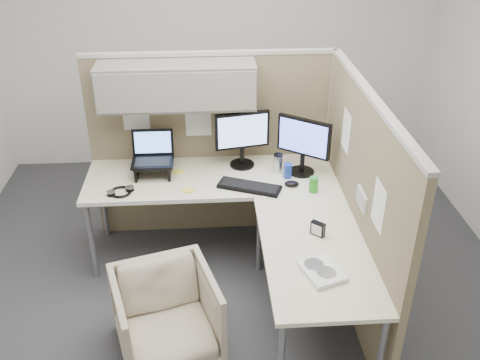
{
  "coord_description": "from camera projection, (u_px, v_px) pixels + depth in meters",
  "views": [
    {
      "loc": [
        -0.13,
        -3.17,
        2.81
      ],
      "look_at": [
        0.1,
        0.25,
        0.85
      ],
      "focal_mm": 40.0,
      "sensor_mm": 36.0,
      "label": 1
    }
  ],
  "objects": [
    {
      "name": "monitor_left",
      "position": [
        242.0,
        135.0,
        4.26
      ],
      "size": [
        0.44,
        0.2,
        0.47
      ],
      "rotation": [
        0.0,
        0.0,
        0.19
      ],
      "color": "black",
      "rests_on": "desk"
    },
    {
      "name": "desk_clock",
      "position": [
        318.0,
        229.0,
        3.53
      ],
      "size": [
        0.1,
        0.09,
        0.1
      ],
      "rotation": [
        0.0,
        0.0,
        -0.72
      ],
      "color": "black",
      "rests_on": "desk"
    },
    {
      "name": "desk",
      "position": [
        244.0,
        207.0,
        3.92
      ],
      "size": [
        2.0,
        1.98,
        0.73
      ],
      "color": "beige",
      "rests_on": "ground"
    },
    {
      "name": "headphones",
      "position": [
        121.0,
        192.0,
        4.01
      ],
      "size": [
        0.22,
        0.22,
        0.03
      ],
      "rotation": [
        0.0,
        0.0,
        0.42
      ],
      "color": "black",
      "rests_on": "desk"
    },
    {
      "name": "partition_back",
      "position": [
        196.0,
        119.0,
        4.3
      ],
      "size": [
        2.0,
        0.36,
        1.63
      ],
      "color": "#817254",
      "rests_on": "ground"
    },
    {
      "name": "partition_right",
      "position": [
        357.0,
        203.0,
        3.73
      ],
      "size": [
        0.07,
        2.03,
        1.63
      ],
      "color": "#817254",
      "rests_on": "ground"
    },
    {
      "name": "sticky_note_c",
      "position": [
        179.0,
        172.0,
        4.3
      ],
      "size": [
        0.1,
        0.1,
        0.01
      ],
      "primitive_type": "cube",
      "rotation": [
        0.0,
        0.0,
        0.31
      ],
      "color": "yellow",
      "rests_on": "desk"
    },
    {
      "name": "sticky_note_a",
      "position": [
        188.0,
        190.0,
        4.04
      ],
      "size": [
        0.1,
        0.1,
        0.01
      ],
      "primitive_type": "cube",
      "rotation": [
        0.0,
        0.0,
        0.4
      ],
      "color": "yellow",
      "rests_on": "desk"
    },
    {
      "name": "laptop_station",
      "position": [
        153.0,
        160.0,
        4.21
      ],
      "size": [
        0.32,
        0.28,
        0.34
      ],
      "color": "black",
      "rests_on": "desk"
    },
    {
      "name": "office_chair",
      "position": [
        166.0,
        312.0,
        3.49
      ],
      "size": [
        0.78,
        0.75,
        0.65
      ],
      "primitive_type": "imported",
      "rotation": [
        0.0,
        0.0,
        0.29
      ],
      "color": "beige",
      "rests_on": "ground"
    },
    {
      "name": "monitor_right",
      "position": [
        304.0,
        142.0,
        4.15
      ],
      "size": [
        0.38,
        0.28,
        0.47
      ],
      "rotation": [
        0.0,
        0.0,
        -0.62
      ],
      "color": "black",
      "rests_on": "desk"
    },
    {
      "name": "paper_stack",
      "position": [
        322.0,
        271.0,
        3.2
      ],
      "size": [
        0.28,
        0.32,
        0.03
      ],
      "rotation": [
        0.0,
        0.0,
        0.33
      ],
      "color": "white",
      "rests_on": "desk"
    },
    {
      "name": "travel_mug",
      "position": [
        278.0,
        163.0,
        4.26
      ],
      "size": [
        0.07,
        0.07,
        0.16
      ],
      "color": "silver",
      "rests_on": "desk"
    },
    {
      "name": "soda_can_green",
      "position": [
        314.0,
        185.0,
        4.01
      ],
      "size": [
        0.07,
        0.07,
        0.12
      ],
      "primitive_type": "cylinder",
      "color": "#268C1E",
      "rests_on": "desk"
    },
    {
      "name": "mouse",
      "position": [
        292.0,
        184.0,
        4.1
      ],
      "size": [
        0.12,
        0.08,
        0.04
      ],
      "primitive_type": "ellipsoid",
      "rotation": [
        0.0,
        0.0,
        -0.1
      ],
      "color": "black",
      "rests_on": "desk"
    },
    {
      "name": "soda_can_silver",
      "position": [
        288.0,
        171.0,
        4.19
      ],
      "size": [
        0.07,
        0.07,
        0.12
      ],
      "primitive_type": "cylinder",
      "color": "#1E3FA5",
      "rests_on": "desk"
    },
    {
      "name": "ground",
      "position": [
        229.0,
        291.0,
        4.15
      ],
      "size": [
        4.5,
        4.5,
        0.0
      ],
      "primitive_type": "plane",
      "color": "#323337",
      "rests_on": "ground"
    },
    {
      "name": "keyboard",
      "position": [
        249.0,
        187.0,
        4.07
      ],
      "size": [
        0.5,
        0.33,
        0.02
      ],
      "primitive_type": "cube",
      "rotation": [
        0.0,
        0.0,
        -0.39
      ],
      "color": "black",
      "rests_on": "desk"
    }
  ]
}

